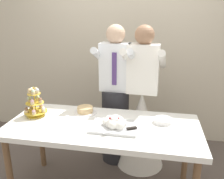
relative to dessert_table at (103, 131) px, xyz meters
The scene contains 8 objects.
rear_wall 1.57m from the dessert_table, 90.00° to the left, with size 5.20×0.10×2.90m, color beige.
dessert_table is the anchor object (origin of this frame).
cupcake_stand 0.74m from the dessert_table, behind, with size 0.23×0.23×0.31m.
main_cake_tray 0.18m from the dessert_table, 22.71° to the right, with size 0.42×0.33×0.12m.
plate_stack 0.58m from the dessert_table, 14.27° to the left, with size 0.18×0.18×0.04m.
round_cake 0.35m from the dessert_table, 136.27° to the left, with size 0.24×0.24×0.07m.
person_groom 0.63m from the dessert_table, 89.13° to the left, with size 0.48×0.50×1.66m.
person_bride 0.68m from the dessert_table, 61.19° to the left, with size 0.56×0.56×1.66m.
Camera 1 is at (0.47, -1.98, 1.77)m, focal length 38.36 mm.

